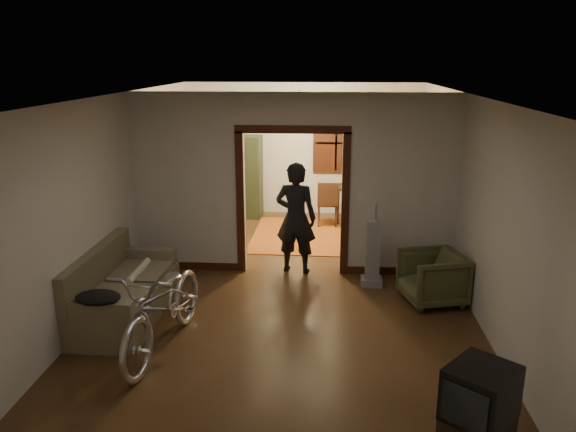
# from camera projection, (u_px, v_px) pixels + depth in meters

# --- Properties ---
(floor) EXTENTS (5.00, 8.50, 0.01)m
(floor) POSITION_uv_depth(u_px,v_px,m) (289.00, 289.00, 8.28)
(floor) COLOR #352011
(floor) RESTS_ON ground
(ceiling) EXTENTS (5.00, 8.50, 0.01)m
(ceiling) POSITION_uv_depth(u_px,v_px,m) (290.00, 95.00, 7.52)
(ceiling) COLOR white
(ceiling) RESTS_ON floor
(wall_back) EXTENTS (5.00, 0.02, 2.80)m
(wall_back) POSITION_uv_depth(u_px,v_px,m) (303.00, 149.00, 11.98)
(wall_back) COLOR beige
(wall_back) RESTS_ON floor
(wall_left) EXTENTS (0.02, 8.50, 2.80)m
(wall_left) POSITION_uv_depth(u_px,v_px,m) (116.00, 194.00, 8.07)
(wall_left) COLOR beige
(wall_left) RESTS_ON floor
(wall_right) EXTENTS (0.02, 8.50, 2.80)m
(wall_right) POSITION_uv_depth(u_px,v_px,m) (470.00, 200.00, 7.73)
(wall_right) COLOR beige
(wall_right) RESTS_ON floor
(partition_wall) EXTENTS (5.00, 0.14, 2.80)m
(partition_wall) POSITION_uv_depth(u_px,v_px,m) (293.00, 185.00, 8.62)
(partition_wall) COLOR beige
(partition_wall) RESTS_ON floor
(door_casing) EXTENTS (1.74, 0.20, 2.32)m
(door_casing) POSITION_uv_depth(u_px,v_px,m) (293.00, 204.00, 8.70)
(door_casing) COLOR #35160C
(door_casing) RESTS_ON floor
(far_window) EXTENTS (0.98, 0.06, 1.28)m
(far_window) POSITION_uv_depth(u_px,v_px,m) (336.00, 143.00, 11.85)
(far_window) COLOR black
(far_window) RESTS_ON wall_back
(chandelier) EXTENTS (0.24, 0.24, 0.24)m
(chandelier) POSITION_uv_depth(u_px,v_px,m) (299.00, 112.00, 10.04)
(chandelier) COLOR #FFE0A5
(chandelier) RESTS_ON ceiling
(light_switch) EXTENTS (0.08, 0.01, 0.12)m
(light_switch) POSITION_uv_depth(u_px,v_px,m) (361.00, 197.00, 8.51)
(light_switch) COLOR silver
(light_switch) RESTS_ON partition_wall
(sofa) EXTENTS (0.94, 2.01, 0.92)m
(sofa) POSITION_uv_depth(u_px,v_px,m) (124.00, 284.00, 7.26)
(sofa) COLOR brown
(sofa) RESTS_ON floor
(rolled_paper) EXTENTS (0.10, 0.78, 0.10)m
(rolled_paper) POSITION_uv_depth(u_px,v_px,m) (138.00, 271.00, 7.52)
(rolled_paper) COLOR beige
(rolled_paper) RESTS_ON sofa
(jacket) EXTENTS (0.51, 0.38, 0.15)m
(jacket) POSITION_uv_depth(u_px,v_px,m) (98.00, 297.00, 6.32)
(jacket) COLOR black
(jacket) RESTS_ON sofa
(bicycle) EXTENTS (0.98, 2.14, 1.09)m
(bicycle) POSITION_uv_depth(u_px,v_px,m) (164.00, 306.00, 6.43)
(bicycle) COLOR silver
(bicycle) RESTS_ON floor
(armchair) EXTENTS (0.96, 0.95, 0.72)m
(armchair) POSITION_uv_depth(u_px,v_px,m) (432.00, 278.00, 7.73)
(armchair) COLOR #464929
(armchair) RESTS_ON floor
(crt_tv) EXTENTS (0.70, 0.71, 0.45)m
(crt_tv) POSITION_uv_depth(u_px,v_px,m) (481.00, 393.00, 4.51)
(crt_tv) COLOR black
(crt_tv) RESTS_ON tv_stand
(vacuum) EXTENTS (0.31, 0.25, 1.01)m
(vacuum) POSITION_uv_depth(u_px,v_px,m) (373.00, 254.00, 8.26)
(vacuum) COLOR gray
(vacuum) RESTS_ON floor
(person) EXTENTS (0.71, 0.53, 1.76)m
(person) POSITION_uv_depth(u_px,v_px,m) (296.00, 218.00, 8.73)
(person) COLOR black
(person) RESTS_ON floor
(oriental_rug) EXTENTS (1.82, 2.36, 0.02)m
(oriental_rug) POSITION_uv_depth(u_px,v_px,m) (300.00, 235.00, 10.76)
(oriental_rug) COLOR maroon
(oriental_rug) RESTS_ON floor
(locker) EXTENTS (0.92, 0.59, 1.73)m
(locker) POSITION_uv_depth(u_px,v_px,m) (241.00, 177.00, 11.85)
(locker) COLOR #232B1A
(locker) RESTS_ON floor
(globe) EXTENTS (0.29, 0.29, 0.29)m
(globe) POSITION_uv_depth(u_px,v_px,m) (239.00, 126.00, 11.56)
(globe) COLOR #1E5972
(globe) RESTS_ON locker
(desk) EXTENTS (1.09, 0.74, 0.74)m
(desk) POSITION_uv_depth(u_px,v_px,m) (360.00, 205.00, 11.55)
(desk) COLOR black
(desk) RESTS_ON floor
(desk_chair) EXTENTS (0.45, 0.45, 0.92)m
(desk_chair) POSITION_uv_depth(u_px,v_px,m) (328.00, 203.00, 11.29)
(desk_chair) COLOR black
(desk_chair) RESTS_ON floor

